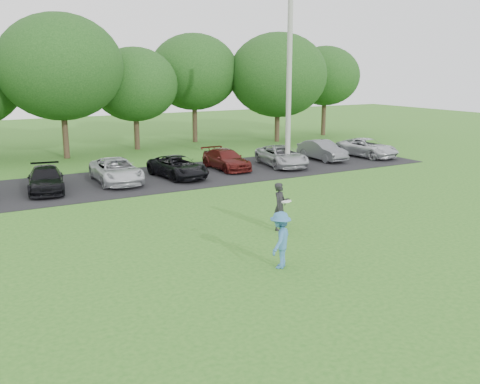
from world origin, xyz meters
name	(u,v)px	position (x,y,z in m)	size (l,w,h in m)	color
ground	(299,259)	(0.00, 0.00, 0.00)	(100.00, 100.00, 0.00)	#2A651D
parking_lot	(146,179)	(0.00, 13.00, 0.01)	(32.00, 6.50, 0.03)	black
utility_pole	(289,83)	(7.97, 12.19, 4.62)	(0.28, 0.28, 9.25)	#9C9D98
frisbee_player	(280,240)	(-0.86, -0.28, 0.81)	(1.18, 1.13, 1.95)	teal
camera_bystander	(280,206)	(1.12, 2.70, 0.83)	(0.72, 0.66, 1.65)	black
parked_cars	(146,168)	(-0.01, 12.86, 0.61)	(30.83, 4.74, 1.26)	silver
tree_row	(113,76)	(1.51, 22.76, 4.91)	(42.39, 9.85, 8.64)	#38281C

